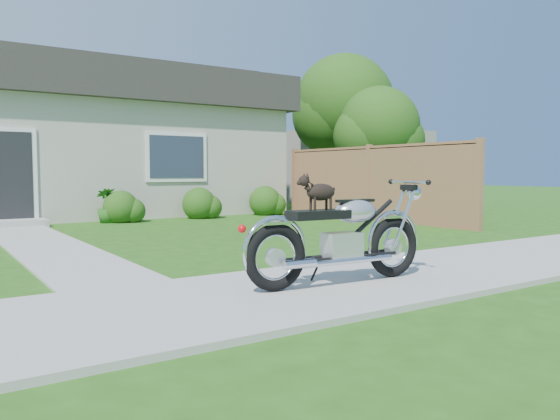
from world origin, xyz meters
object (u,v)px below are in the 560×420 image
object	(u,v)px
house	(51,138)
potted_plant_right	(107,206)
tree_far	(348,109)
motorcycle_with_dog	(342,236)
fence	(369,183)
tree_near	(384,131)

from	to	relation	value
house	potted_plant_right	world-z (taller)	house
potted_plant_right	tree_far	bearing A→B (deg)	11.20
potted_plant_right	motorcycle_with_dog	bearing A→B (deg)	-90.43
potted_plant_right	house	bearing A→B (deg)	98.93
fence	tree_far	bearing A→B (deg)	54.65
fence	potted_plant_right	world-z (taller)	fence
fence	potted_plant_right	size ratio (longest dim) A/B	8.01
fence	tree_near	bearing A→B (deg)	40.25
fence	motorcycle_with_dog	size ratio (longest dim) A/B	2.98
tree_far	potted_plant_right	world-z (taller)	tree_far
fence	house	bearing A→B (deg)	135.26
tree_near	potted_plant_right	xyz separation A→B (m)	(-8.63, 0.37, -2.09)
house	fence	bearing A→B (deg)	-44.74
tree_near	house	bearing A→B (deg)	157.40
motorcycle_with_dog	tree_near	bearing A→B (deg)	47.56
tree_near	potted_plant_right	size ratio (longest dim) A/B	4.73
fence	motorcycle_with_dog	distance (m)	8.26
fence	tree_far	distance (m)	6.15
motorcycle_with_dog	potted_plant_right	bearing A→B (deg)	93.54
tree_near	tree_far	size ratio (longest dim) A/B	0.73
fence	tree_far	world-z (taller)	tree_far
house	fence	xyz separation A→B (m)	(6.30, -6.24, -1.22)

